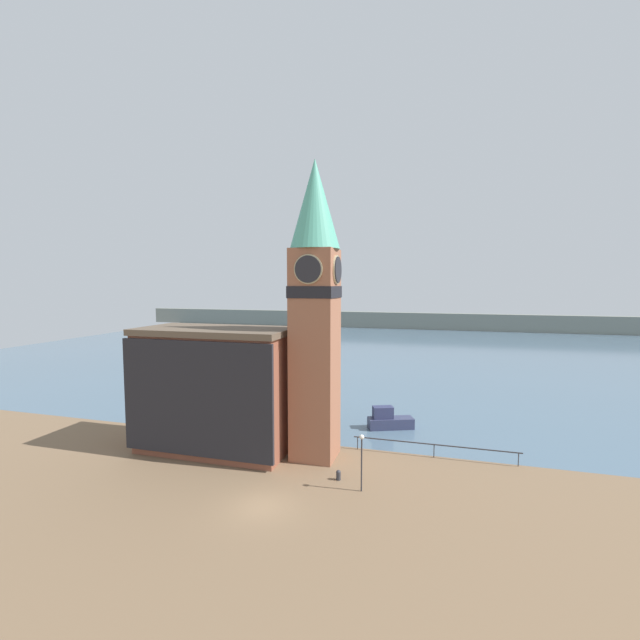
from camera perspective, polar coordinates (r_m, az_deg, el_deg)
ground_plane at (r=29.19m, az=-7.67°, el=-23.41°), size 160.00×160.00×0.00m
water at (r=96.09m, az=9.57°, el=-3.52°), size 160.00×120.00×0.00m
far_shoreline at (r=135.39m, az=11.48°, el=-0.08°), size 180.00×3.00×5.00m
pier_railing at (r=36.58m, az=14.97°, el=-15.87°), size 12.97×0.08×1.09m
clock_tower at (r=33.25m, az=-0.66°, el=2.43°), size 3.87×3.87×23.29m
pier_building at (r=36.93m, az=-13.76°, el=-8.90°), size 12.73×6.46×10.20m
boat_near at (r=42.51m, az=9.14°, el=-13.07°), size 4.52×2.94×2.14m
mooring_bollard_near at (r=32.06m, az=2.47°, el=-19.90°), size 0.34×0.34×0.71m
lamp_post at (r=29.73m, az=5.58°, el=-17.07°), size 0.32×0.32×3.88m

